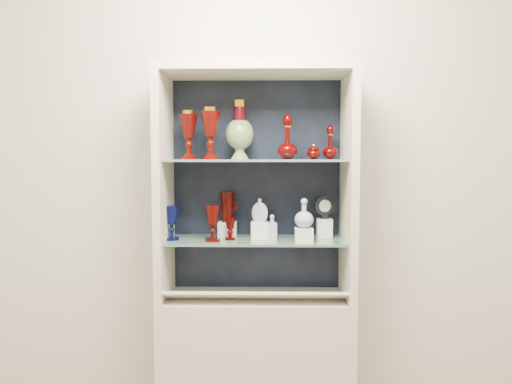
{
  "coord_description": "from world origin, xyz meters",
  "views": [
    {
      "loc": [
        0.05,
        -1.05,
        1.49
      ],
      "look_at": [
        0.0,
        1.53,
        1.3
      ],
      "focal_mm": 35.0,
      "sensor_mm": 36.0,
      "label": 1
    }
  ],
  "objects_px": {
    "ruby_goblet_small": "(230,229)",
    "cameo_medallion": "(325,207)",
    "pedestal_lamp_left": "(189,135)",
    "clear_round_decanter": "(304,214)",
    "enamel_urn": "(240,130)",
    "cobalt_goblet": "(172,223)",
    "ruby_decanter_b": "(330,141)",
    "ruby_decanter_a": "(288,134)",
    "lidded_bowl": "(314,151)",
    "flat_flask": "(260,210)",
    "ruby_pitcher": "(227,207)",
    "clear_square_bottle": "(272,227)",
    "ruby_goblet_tall": "(213,223)",
    "pedestal_lamp_right": "(210,133)"
  },
  "relations": [
    {
      "from": "ruby_pitcher",
      "to": "clear_round_decanter",
      "type": "xyz_separation_m",
      "value": [
        0.4,
        -0.15,
        -0.02
      ]
    },
    {
      "from": "cobalt_goblet",
      "to": "clear_round_decanter",
      "type": "xyz_separation_m",
      "value": [
        0.69,
        -0.04,
        0.05
      ]
    },
    {
      "from": "ruby_decanter_a",
      "to": "lidded_bowl",
      "type": "height_order",
      "value": "ruby_decanter_a"
    },
    {
      "from": "ruby_goblet_small",
      "to": "clear_round_decanter",
      "type": "relative_size",
      "value": 0.79
    },
    {
      "from": "lidded_bowl",
      "to": "ruby_pitcher",
      "type": "distance_m",
      "value": 0.55
    },
    {
      "from": "ruby_goblet_tall",
      "to": "clear_round_decanter",
      "type": "height_order",
      "value": "clear_round_decanter"
    },
    {
      "from": "cobalt_goblet",
      "to": "enamel_urn",
      "type": "bearing_deg",
      "value": 12.41
    },
    {
      "from": "pedestal_lamp_right",
      "to": "ruby_decanter_a",
      "type": "distance_m",
      "value": 0.39
    },
    {
      "from": "ruby_goblet_tall",
      "to": "pedestal_lamp_right",
      "type": "bearing_deg",
      "value": 112.87
    },
    {
      "from": "cobalt_goblet",
      "to": "cameo_medallion",
      "type": "xyz_separation_m",
      "value": [
        0.81,
        0.1,
        0.07
      ]
    },
    {
      "from": "ruby_goblet_tall",
      "to": "clear_round_decanter",
      "type": "xyz_separation_m",
      "value": [
        0.47,
        -0.0,
        0.05
      ]
    },
    {
      "from": "ruby_decanter_b",
      "to": "lidded_bowl",
      "type": "xyz_separation_m",
      "value": [
        -0.09,
        -0.05,
        -0.05
      ]
    },
    {
      "from": "pedestal_lamp_left",
      "to": "ruby_decanter_b",
      "type": "xyz_separation_m",
      "value": [
        0.74,
        0.04,
        -0.03
      ]
    },
    {
      "from": "ruby_goblet_small",
      "to": "ruby_decanter_b",
      "type": "bearing_deg",
      "value": 7.32
    },
    {
      "from": "clear_square_bottle",
      "to": "enamel_urn",
      "type": "bearing_deg",
      "value": 158.73
    },
    {
      "from": "ruby_goblet_small",
      "to": "cobalt_goblet",
      "type": "bearing_deg",
      "value": -177.77
    },
    {
      "from": "ruby_pitcher",
      "to": "flat_flask",
      "type": "bearing_deg",
      "value": 2.42
    },
    {
      "from": "ruby_goblet_small",
      "to": "clear_square_bottle",
      "type": "height_order",
      "value": "clear_square_bottle"
    },
    {
      "from": "enamel_urn",
      "to": "clear_square_bottle",
      "type": "height_order",
      "value": "enamel_urn"
    },
    {
      "from": "enamel_urn",
      "to": "ruby_goblet_tall",
      "type": "xyz_separation_m",
      "value": [
        -0.13,
        -0.12,
        -0.48
      ]
    },
    {
      "from": "pedestal_lamp_left",
      "to": "clear_round_decanter",
      "type": "bearing_deg",
      "value": -7.77
    },
    {
      "from": "lidded_bowl",
      "to": "cameo_medallion",
      "type": "bearing_deg",
      "value": 45.58
    },
    {
      "from": "cameo_medallion",
      "to": "ruby_decanter_a",
      "type": "bearing_deg",
      "value": -166.67
    },
    {
      "from": "enamel_urn",
      "to": "ruby_goblet_tall",
      "type": "bearing_deg",
      "value": -139.42
    },
    {
      "from": "cobalt_goblet",
      "to": "ruby_pitcher",
      "type": "bearing_deg",
      "value": 22.1
    },
    {
      "from": "lidded_bowl",
      "to": "cobalt_goblet",
      "type": "height_order",
      "value": "lidded_bowl"
    },
    {
      "from": "cobalt_goblet",
      "to": "pedestal_lamp_left",
      "type": "bearing_deg",
      "value": 26.29
    },
    {
      "from": "ruby_pitcher",
      "to": "clear_round_decanter",
      "type": "relative_size",
      "value": 1.12
    },
    {
      "from": "pedestal_lamp_right",
      "to": "ruby_goblet_small",
      "type": "relative_size",
      "value": 2.31
    },
    {
      "from": "pedestal_lamp_left",
      "to": "clear_round_decanter",
      "type": "xyz_separation_m",
      "value": [
        0.6,
        -0.08,
        -0.4
      ]
    },
    {
      "from": "ruby_goblet_small",
      "to": "flat_flask",
      "type": "relative_size",
      "value": 0.9
    },
    {
      "from": "pedestal_lamp_right",
      "to": "clear_round_decanter",
      "type": "relative_size",
      "value": 1.83
    },
    {
      "from": "ruby_decanter_a",
      "to": "pedestal_lamp_right",
      "type": "bearing_deg",
      "value": -179.07
    },
    {
      "from": "ruby_pitcher",
      "to": "pedestal_lamp_left",
      "type": "bearing_deg",
      "value": -135.9
    },
    {
      "from": "ruby_decanter_b",
      "to": "clear_square_bottle",
      "type": "xyz_separation_m",
      "value": [
        -0.31,
        -0.07,
        -0.45
      ]
    },
    {
      "from": "ruby_goblet_small",
      "to": "pedestal_lamp_right",
      "type": "bearing_deg",
      "value": -165.65
    },
    {
      "from": "ruby_decanter_b",
      "to": "cameo_medallion",
      "type": "xyz_separation_m",
      "value": [
        -0.02,
        0.02,
        -0.35
      ]
    },
    {
      "from": "ruby_decanter_b",
      "to": "ruby_goblet_small",
      "type": "distance_m",
      "value": 0.7
    },
    {
      "from": "ruby_pitcher",
      "to": "clear_square_bottle",
      "type": "xyz_separation_m",
      "value": [
        0.24,
        -0.1,
        -0.09
      ]
    },
    {
      "from": "ruby_goblet_tall",
      "to": "flat_flask",
      "type": "height_order",
      "value": "flat_flask"
    },
    {
      "from": "cobalt_goblet",
      "to": "cameo_medallion",
      "type": "bearing_deg",
      "value": 7.09
    },
    {
      "from": "ruby_goblet_tall",
      "to": "ruby_goblet_small",
      "type": "bearing_deg",
      "value": 29.75
    },
    {
      "from": "pedestal_lamp_left",
      "to": "enamel_urn",
      "type": "height_order",
      "value": "enamel_urn"
    },
    {
      "from": "ruby_decanter_b",
      "to": "ruby_decanter_a",
      "type": "bearing_deg",
      "value": -159.42
    },
    {
      "from": "ruby_pitcher",
      "to": "cameo_medallion",
      "type": "height_order",
      "value": "ruby_pitcher"
    },
    {
      "from": "flat_flask",
      "to": "cameo_medallion",
      "type": "bearing_deg",
      "value": 29.74
    },
    {
      "from": "lidded_bowl",
      "to": "ruby_goblet_tall",
      "type": "height_order",
      "value": "lidded_bowl"
    },
    {
      "from": "ruby_goblet_small",
      "to": "cameo_medallion",
      "type": "bearing_deg",
      "value": 10.0
    },
    {
      "from": "cobalt_goblet",
      "to": "ruby_goblet_tall",
      "type": "bearing_deg",
      "value": -9.81
    },
    {
      "from": "pedestal_lamp_left",
      "to": "clear_round_decanter",
      "type": "distance_m",
      "value": 0.73
    }
  ]
}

